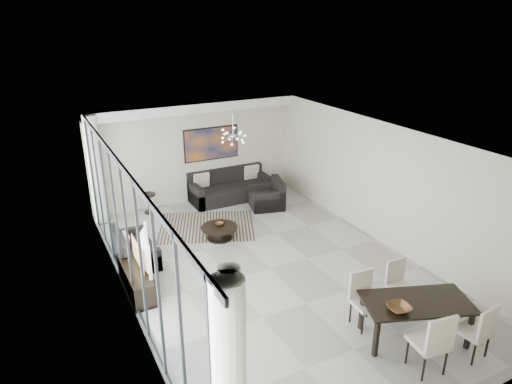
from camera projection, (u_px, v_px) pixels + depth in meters
room_shell at (290, 203)px, 9.59m from camera, size 6.00×9.00×2.90m
window_wall at (132, 236)px, 8.17m from camera, size 0.37×8.95×2.90m
soffit at (195, 108)px, 12.47m from camera, size 5.98×0.40×0.26m
painting at (211, 144)px, 13.23m from camera, size 1.68×0.04×0.98m
chandelier at (233, 136)px, 11.26m from camera, size 0.66×0.66×0.71m
rug at (207, 226)px, 11.88m from camera, size 2.93×2.64×0.01m
coffee_table at (220, 232)px, 11.19m from camera, size 0.91×0.91×0.32m
bowl_coffee at (219, 224)px, 11.21m from camera, size 0.26×0.26×0.07m
sofa_main at (230, 189)px, 13.56m from camera, size 2.39×0.98×0.87m
loveseat at (134, 251)px, 10.15m from camera, size 0.80×1.42×0.71m
armchair at (268, 198)px, 13.01m from camera, size 1.11×1.15×0.80m
side_table at (148, 200)px, 12.56m from camera, size 0.41×0.41×0.57m
tv_console at (137, 279)px, 9.08m from camera, size 0.44×1.57×0.49m
television at (142, 250)px, 8.97m from camera, size 0.40×1.20×0.69m
dining_table at (416, 306)px, 7.57m from camera, size 1.98×1.46×0.74m
dining_chair_sw at (434, 340)px, 6.80m from camera, size 0.57×0.57×1.10m
dining_chair_se at (480, 329)px, 7.15m from camera, size 0.50×0.50×0.99m
dining_chair_nw at (363, 295)px, 7.99m from camera, size 0.49×0.49×1.01m
dining_chair_ne at (398, 280)px, 8.49m from camera, size 0.44×0.44×0.94m
bowl_dining at (399, 308)px, 7.28m from camera, size 0.42×0.42×0.09m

